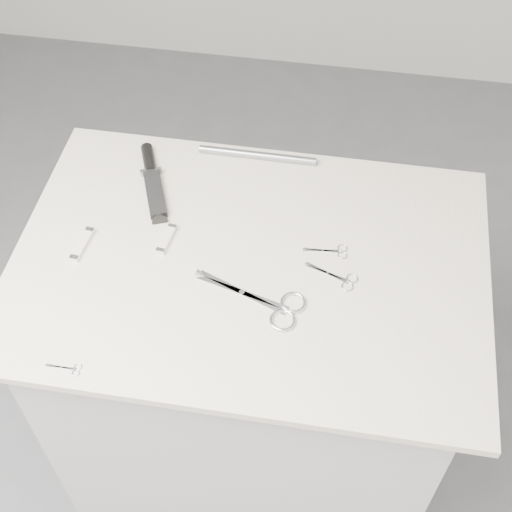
% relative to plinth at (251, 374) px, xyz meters
% --- Properties ---
extents(ground, '(4.00, 4.00, 0.01)m').
position_rel_plinth_xyz_m(ground, '(0.00, 0.00, -0.46)').
color(ground, slate).
rests_on(ground, ground).
extents(plinth, '(0.90, 0.60, 0.90)m').
position_rel_plinth_xyz_m(plinth, '(0.00, 0.00, 0.00)').
color(plinth, beige).
rests_on(plinth, ground).
extents(display_board, '(1.00, 0.70, 0.02)m').
position_rel_plinth_xyz_m(display_board, '(0.00, 0.00, 0.46)').
color(display_board, beige).
rests_on(display_board, plinth).
extents(large_shears, '(0.23, 0.13, 0.01)m').
position_rel_plinth_xyz_m(large_shears, '(0.06, -0.10, 0.47)').
color(large_shears, silver).
rests_on(large_shears, display_board).
extents(embroidery_scissors_a, '(0.11, 0.07, 0.00)m').
position_rel_plinth_xyz_m(embroidery_scissors_a, '(0.19, -0.02, 0.47)').
color(embroidery_scissors_a, silver).
rests_on(embroidery_scissors_a, display_board).
extents(embroidery_scissors_b, '(0.10, 0.04, 0.00)m').
position_rel_plinth_xyz_m(embroidery_scissors_b, '(0.17, 0.05, 0.47)').
color(embroidery_scissors_b, silver).
rests_on(embroidery_scissors_b, display_board).
extents(tiny_scissors, '(0.07, 0.03, 0.00)m').
position_rel_plinth_xyz_m(tiny_scissors, '(-0.29, -0.31, 0.47)').
color(tiny_scissors, silver).
rests_on(tiny_scissors, display_board).
extents(sheathed_knife, '(0.12, 0.23, 0.03)m').
position_rel_plinth_xyz_m(sheathed_knife, '(-0.26, 0.20, 0.48)').
color(sheathed_knife, black).
rests_on(sheathed_knife, display_board).
extents(pocket_knife_a, '(0.03, 0.08, 0.01)m').
position_rel_plinth_xyz_m(pocket_knife_a, '(-0.18, 0.03, 0.47)').
color(pocket_knife_a, white).
rests_on(pocket_knife_a, display_board).
extents(pocket_knife_b, '(0.03, 0.09, 0.01)m').
position_rel_plinth_xyz_m(pocket_knife_b, '(-0.36, -0.02, 0.48)').
color(pocket_knife_b, white).
rests_on(pocket_knife_b, display_board).
extents(metal_rail, '(0.28, 0.02, 0.02)m').
position_rel_plinth_xyz_m(metal_rail, '(-0.03, 0.32, 0.48)').
color(metal_rail, gray).
rests_on(metal_rail, display_board).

